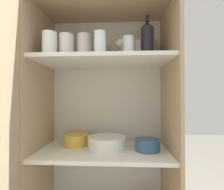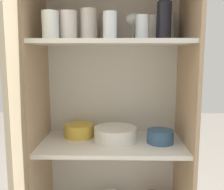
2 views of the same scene
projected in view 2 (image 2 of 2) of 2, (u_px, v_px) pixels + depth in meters
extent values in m
cube|color=silver|center=(113.00, 123.00, 1.52)|extent=(0.76, 0.02, 1.51)
cube|color=tan|center=(40.00, 132.00, 1.34)|extent=(0.02, 0.41, 1.51)
cube|color=tan|center=(185.00, 133.00, 1.32)|extent=(0.02, 0.41, 1.51)
cube|color=silver|center=(112.00, 144.00, 1.34)|extent=(0.72, 0.38, 0.02)
cube|color=silver|center=(112.00, 43.00, 1.26)|extent=(0.72, 0.38, 0.02)
cube|color=tan|center=(19.00, 163.00, 0.95)|extent=(0.11, 0.37, 1.51)
cylinder|color=white|center=(110.00, 25.00, 1.13)|extent=(0.06, 0.06, 0.12)
cylinder|color=white|center=(166.00, 27.00, 1.36)|extent=(0.08, 0.08, 0.15)
cylinder|color=silver|center=(107.00, 28.00, 1.37)|extent=(0.08, 0.08, 0.14)
cylinder|color=white|center=(142.00, 27.00, 1.19)|extent=(0.06, 0.06, 0.11)
cylinder|color=white|center=(62.00, 30.00, 1.34)|extent=(0.06, 0.06, 0.11)
cylinder|color=silver|center=(155.00, 28.00, 1.30)|extent=(0.07, 0.07, 0.12)
cylinder|color=silver|center=(68.00, 26.00, 1.20)|extent=(0.08, 0.08, 0.13)
cylinder|color=silver|center=(88.00, 25.00, 1.25)|extent=(0.08, 0.08, 0.15)
cylinder|color=white|center=(50.00, 25.00, 1.14)|extent=(0.07, 0.07, 0.12)
cylinder|color=white|center=(133.00, 40.00, 1.29)|extent=(0.06, 0.06, 0.01)
cylinder|color=white|center=(133.00, 33.00, 1.28)|extent=(0.01, 0.01, 0.07)
ellipsoid|color=white|center=(133.00, 19.00, 1.27)|extent=(0.07, 0.07, 0.06)
cylinder|color=black|center=(164.00, 21.00, 1.23)|extent=(0.07, 0.07, 0.17)
cylinder|color=silver|center=(115.00, 140.00, 1.35)|extent=(0.22, 0.22, 0.01)
cylinder|color=silver|center=(115.00, 138.00, 1.35)|extent=(0.22, 0.22, 0.01)
cylinder|color=silver|center=(115.00, 137.00, 1.35)|extent=(0.22, 0.22, 0.01)
cylinder|color=silver|center=(115.00, 135.00, 1.35)|extent=(0.22, 0.22, 0.01)
cylinder|color=silver|center=(115.00, 133.00, 1.34)|extent=(0.22, 0.22, 0.01)
cylinder|color=silver|center=(115.00, 132.00, 1.34)|extent=(0.22, 0.22, 0.01)
cylinder|color=silver|center=(115.00, 130.00, 1.34)|extent=(0.22, 0.22, 0.01)
cylinder|color=silver|center=(115.00, 128.00, 1.34)|extent=(0.22, 0.22, 0.01)
cylinder|color=gold|center=(79.00, 130.00, 1.42)|extent=(0.16, 0.16, 0.07)
torus|color=gold|center=(79.00, 125.00, 1.41)|extent=(0.16, 0.16, 0.01)
cylinder|color=#33567A|center=(160.00, 136.00, 1.32)|extent=(0.13, 0.13, 0.07)
torus|color=#33567A|center=(160.00, 131.00, 1.31)|extent=(0.13, 0.13, 0.01)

